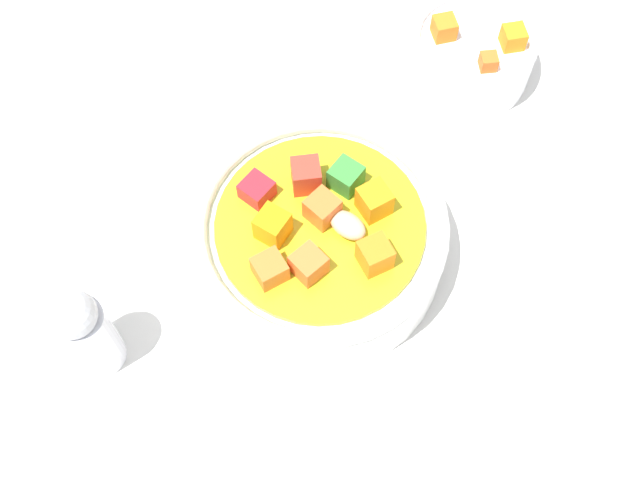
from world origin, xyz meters
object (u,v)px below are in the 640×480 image
spoon (557,327)px  side_bowl_small (471,53)px  soup_bowl_main (320,238)px  pepper_shaker (84,332)px

spoon → side_bowl_small: side_bowl_small is taller
soup_bowl_main → spoon: bearing=83.5°
side_bowl_small → pepper_shaker: bearing=-35.8°
soup_bowl_main → spoon: (1.75, 15.22, -2.29)cm
spoon → side_bowl_small: size_ratio=2.11×
soup_bowl_main → spoon: soup_bowl_main is taller
pepper_shaker → spoon: bearing=105.6°
spoon → pepper_shaker: size_ratio=2.30×
soup_bowl_main → pepper_shaker: 14.83cm
spoon → pepper_shaker: pepper_shaker is taller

